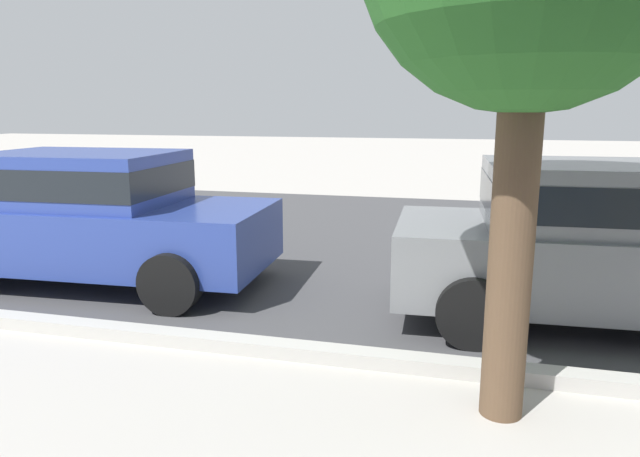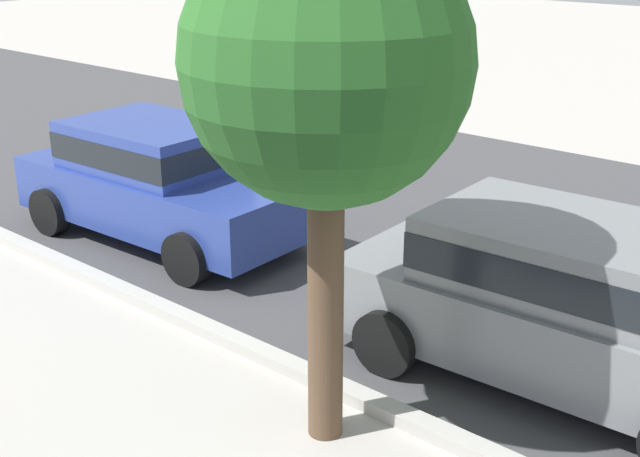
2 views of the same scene
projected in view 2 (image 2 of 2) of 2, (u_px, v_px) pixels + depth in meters
The scene contains 3 objects.
street_tree_near_bench at pixel (326, 67), 5.83m from camera, with size 2.12×2.12×4.13m.
parked_car_blue at pixel (159, 177), 10.83m from camera, with size 4.17×2.07×1.56m.
parked_car_grey at pixel (560, 297), 7.39m from camera, with size 4.17×2.07×1.56m.
Camera 2 is at (1.63, -2.09, 4.01)m, focal length 46.44 mm.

